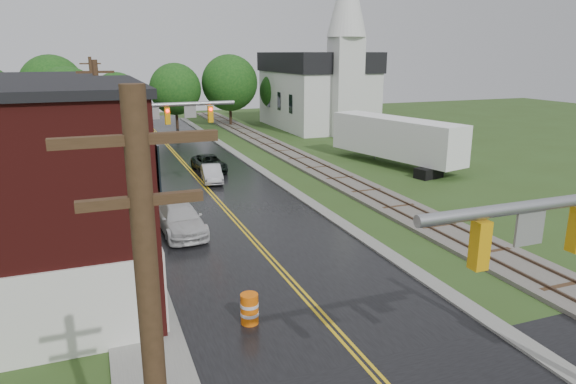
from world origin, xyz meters
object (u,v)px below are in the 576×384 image
tree_left_c (0,116)px  pickup_white (180,219)px  semi_trailer (396,138)px  sedan_silver (212,174)px  construction_barrel (249,309)px  tree_left_e (70,104)px  church (320,82)px  suv_dark (209,164)px  traffic_signal_far (156,125)px  utility_pole_b (102,145)px  utility_pole_c (94,106)px

tree_left_c → pickup_white: 22.41m
pickup_white → semi_trailer: 22.61m
sedan_silver → semi_trailer: bearing=6.5°
semi_trailer → construction_barrel: bearing=-132.6°
tree_left_e → church: bearing=15.2°
construction_barrel → pickup_white: bearing=93.5°
tree_left_e → construction_barrel: size_ratio=7.20×
semi_trailer → suv_dark: bearing=167.2°
pickup_white → sedan_silver: bearing=66.5°
church → pickup_white: church is taller
tree_left_c → construction_barrel: tree_left_c is taller
church → sedan_silver: size_ratio=5.20×
pickup_white → suv_dark: bearing=69.3°
tree_left_c → pickup_white: size_ratio=1.47×
church → traffic_signal_far: bearing=-131.3°
utility_pole_b → suv_dark: utility_pole_b is taller
church → pickup_white: 40.89m
utility_pole_b → utility_pole_c: same height
church → semi_trailer: (-3.31, -22.75, -3.45)m
church → tree_left_e: (-28.85, -7.84, -1.02)m
suv_dark → semi_trailer: 15.78m
traffic_signal_far → tree_left_e: bearing=105.9°
suv_dark → semi_trailer: semi_trailer is taller
tree_left_c → sedan_silver: bearing=-31.5°
traffic_signal_far → suv_dark: bearing=56.9°
utility_pole_c → sedan_silver: (7.60, -13.06, -4.09)m
utility_pole_b → tree_left_e: bearing=94.9°
tree_left_c → pickup_white: (10.58, -19.40, -3.76)m
tree_left_e → pickup_white: (5.58, -25.40, -4.06)m
tree_left_c → suv_dark: 16.64m
utility_pole_c → pickup_white: size_ratio=1.73×
utility_pole_c → suv_dark: bearing=-49.3°
traffic_signal_far → utility_pole_b: bearing=-123.7°
utility_pole_c → sedan_silver: 15.65m
church → tree_left_c: size_ratio=2.61×
utility_pole_b → sedan_silver: utility_pole_b is taller
traffic_signal_far → pickup_white: bearing=-88.3°
suv_dark → pickup_white: (-4.67, -13.96, 0.10)m
church → tree_left_e: bearing=-164.8°
pickup_white → church: bearing=52.8°
utility_pole_c → construction_barrel: (4.17, -34.00, -4.15)m
church → sedan_silver: (-19.20, -22.80, -5.20)m
church → tree_left_c: bearing=-157.8°
traffic_signal_far → utility_pole_b: size_ratio=0.82×
traffic_signal_far → construction_barrel: bearing=-87.2°
utility_pole_b → tree_left_c: (-7.05, 17.90, -0.21)m
utility_pole_c → pickup_white: 24.09m
traffic_signal_far → pickup_white: (0.20, -6.50, -4.22)m
utility_pole_c → tree_left_e: (-2.05, 1.90, 0.09)m
church → traffic_signal_far: (-23.47, -26.74, -0.86)m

